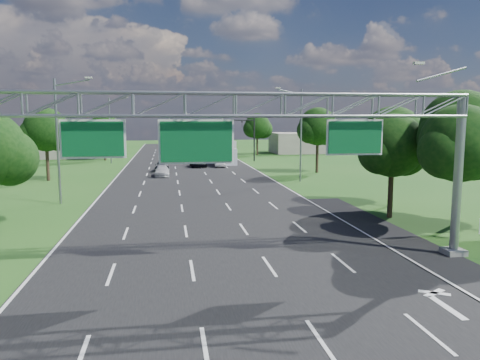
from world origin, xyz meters
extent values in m
plane|color=#1F5118|center=(0.00, 30.00, 0.00)|extent=(220.00, 220.00, 0.00)
cube|color=black|center=(0.00, 30.00, 0.00)|extent=(18.00, 180.00, 0.02)
cube|color=black|center=(10.20, 14.00, 0.00)|extent=(3.00, 30.00, 0.02)
cube|color=gray|center=(11.50, 12.00, 0.15)|extent=(1.00, 1.00, 0.30)
cylinder|color=gray|center=(11.50, 12.00, 4.00)|extent=(0.44, 0.44, 8.00)
cylinder|color=gray|center=(10.30, 12.00, 9.00)|extent=(2.54, 0.12, 0.79)
cube|color=beige|center=(9.10, 12.00, 9.50)|extent=(0.50, 0.22, 0.12)
cube|color=white|center=(-6.00, 11.98, 6.00)|extent=(2.80, 0.05, 1.70)
cube|color=#0A572A|center=(-6.00, 11.92, 6.00)|extent=(2.62, 0.05, 1.52)
cube|color=white|center=(-1.50, 11.98, 5.85)|extent=(3.40, 0.05, 2.00)
cube|color=#0A572A|center=(-1.50, 11.92, 5.85)|extent=(3.22, 0.05, 1.82)
cube|color=white|center=(6.00, 11.98, 6.00)|extent=(2.80, 0.05, 1.70)
cube|color=#0A572A|center=(6.00, 11.92, 6.00)|extent=(2.62, 0.05, 1.52)
cylinder|color=black|center=(11.00, 65.00, 3.50)|extent=(0.24, 0.24, 7.00)
cylinder|color=black|center=(5.00, 65.00, 6.60)|extent=(12.00, 0.18, 0.18)
imported|color=black|center=(-1.00, 65.00, 6.05)|extent=(0.18, 0.22, 1.10)
imported|color=black|center=(4.00, 65.00, 6.05)|extent=(0.18, 0.22, 1.10)
imported|color=black|center=(9.00, 65.00, 6.05)|extent=(0.18, 0.22, 1.10)
cylinder|color=gray|center=(-11.50, 30.00, 5.00)|extent=(0.20, 0.20, 10.00)
cylinder|color=gray|center=(-10.20, 30.00, 9.70)|extent=(2.78, 0.12, 0.60)
cube|color=beige|center=(-8.90, 30.00, 10.10)|extent=(0.55, 0.22, 0.12)
cylinder|color=gray|center=(-11.50, 65.00, 5.00)|extent=(0.20, 0.20, 10.00)
cylinder|color=gray|center=(-10.20, 65.00, 9.70)|extent=(2.78, 0.12, 0.60)
cube|color=beige|center=(-8.90, 65.00, 10.10)|extent=(0.55, 0.22, 0.12)
cylinder|color=gray|center=(11.50, 40.00, 5.00)|extent=(0.20, 0.20, 10.00)
cylinder|color=gray|center=(10.20, 40.00, 9.70)|extent=(2.78, 0.12, 0.60)
cube|color=beige|center=(8.90, 40.00, 10.10)|extent=(0.55, 0.22, 0.12)
cylinder|color=#2D2116|center=(13.50, 15.00, 1.87)|extent=(0.36, 0.36, 3.74)
sphere|color=black|center=(13.50, 15.00, 5.50)|extent=(4.40, 4.40, 4.40)
sphere|color=black|center=(14.60, 15.40, 4.95)|extent=(3.30, 3.30, 3.30)
sphere|color=black|center=(12.51, 14.70, 5.06)|extent=(3.08, 3.08, 3.08)
cylinder|color=#2D2116|center=(15.50, 18.00, 2.09)|extent=(0.36, 0.36, 4.18)
sphere|color=black|center=(15.50, 18.00, 6.18)|extent=(5.00, 5.00, 5.00)
sphere|color=black|center=(16.75, 18.40, 5.55)|extent=(3.75, 3.75, 3.75)
sphere|color=black|center=(14.38, 17.70, 5.68)|extent=(3.50, 3.50, 3.50)
cylinder|color=#2D2116|center=(12.50, 21.00, 1.65)|extent=(0.36, 0.36, 3.30)
sphere|color=black|center=(12.50, 21.00, 5.06)|extent=(4.40, 4.40, 4.40)
sphere|color=black|center=(13.60, 21.40, 4.51)|extent=(3.30, 3.30, 3.30)
sphere|color=black|center=(11.51, 20.70, 4.62)|extent=(3.08, 3.08, 3.08)
cylinder|color=#2D2116|center=(14.50, 25.00, 1.76)|extent=(0.36, 0.36, 3.52)
sphere|color=black|center=(14.50, 25.00, 5.44)|extent=(4.80, 4.80, 4.80)
sphere|color=black|center=(15.70, 25.40, 4.84)|extent=(3.60, 3.60, 3.60)
sphere|color=black|center=(13.42, 24.70, 4.96)|extent=(3.36, 3.36, 3.36)
sphere|color=black|center=(-12.80, 22.40, 4.40)|extent=(3.60, 3.60, 3.60)
cylinder|color=#2D2116|center=(-16.00, 45.00, 1.87)|extent=(0.36, 0.36, 3.74)
sphere|color=black|center=(-16.00, 45.00, 5.66)|extent=(4.80, 4.80, 4.80)
sphere|color=black|center=(-14.80, 45.40, 5.06)|extent=(3.60, 3.60, 3.60)
sphere|color=black|center=(-17.08, 44.70, 5.18)|extent=(3.36, 3.36, 3.36)
cylinder|color=#2D2116|center=(-13.00, 70.00, 1.65)|extent=(0.36, 0.36, 3.30)
sphere|color=black|center=(-13.00, 70.00, 5.22)|extent=(4.80, 4.80, 4.80)
sphere|color=black|center=(-11.80, 70.40, 4.62)|extent=(3.60, 3.60, 3.60)
sphere|color=black|center=(-14.08, 69.70, 4.74)|extent=(3.36, 3.36, 3.36)
cylinder|color=#2D2116|center=(16.00, 48.00, 1.98)|extent=(0.36, 0.36, 3.96)
sphere|color=black|center=(16.00, 48.00, 5.88)|extent=(4.80, 4.80, 4.80)
sphere|color=black|center=(17.20, 48.40, 5.28)|extent=(3.60, 3.60, 3.60)
sphere|color=black|center=(14.92, 47.70, 5.40)|extent=(3.36, 3.36, 3.36)
cylinder|color=#2D2116|center=(14.00, 78.00, 1.76)|extent=(0.36, 0.36, 3.52)
sphere|color=black|center=(14.00, 78.00, 5.44)|extent=(4.80, 4.80, 4.80)
sphere|color=black|center=(15.20, 78.40, 4.84)|extent=(3.60, 3.60, 3.60)
sphere|color=black|center=(12.92, 77.70, 4.96)|extent=(3.36, 3.36, 3.36)
cube|color=#9F9285|center=(-22.00, 78.00, 2.50)|extent=(14.00, 10.00, 5.00)
cube|color=#9F9285|center=(24.00, 82.00, 2.00)|extent=(12.00, 9.00, 4.00)
imported|color=beige|center=(-3.53, 47.31, 0.61)|extent=(1.72, 4.19, 1.22)
imported|color=black|center=(1.47, 57.51, 0.65)|extent=(2.32, 4.77, 1.31)
imported|color=black|center=(-3.62, 52.75, 0.68)|extent=(1.93, 4.13, 1.37)
imported|color=silver|center=(4.63, 57.59, 0.73)|extent=(1.92, 4.56, 1.46)
cube|color=beige|center=(5.82, 63.84, 1.83)|extent=(3.28, 6.88, 3.33)
cube|color=silver|center=(5.82, 59.18, 1.22)|extent=(2.77, 2.67, 2.44)
cylinder|color=black|center=(4.60, 59.41, 0.55)|extent=(0.39, 1.11, 1.11)
cylinder|color=black|center=(7.04, 59.41, 0.55)|extent=(0.39, 1.11, 1.11)
cylinder|color=black|center=(4.60, 66.06, 0.55)|extent=(0.39, 1.11, 1.11)
cylinder|color=black|center=(7.04, 66.06, 0.55)|extent=(0.39, 1.11, 1.11)
camera|label=1|loc=(-2.78, -9.18, 6.90)|focal=35.00mm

